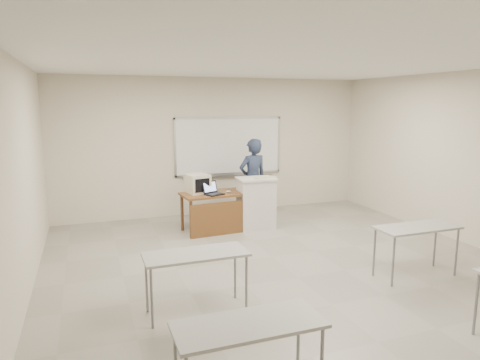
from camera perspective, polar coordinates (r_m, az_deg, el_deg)
name	(u,v)px	position (r m, az deg, el deg)	size (l,w,h in m)	color
floor	(298,278)	(6.27, 7.73, -12.80)	(7.00, 8.00, 0.01)	gray
whiteboard	(229,147)	(9.61, -1.48, 4.44)	(2.48, 0.10, 1.31)	white
student_desks	(357,266)	(4.96, 15.29, -11.02)	(4.40, 2.20, 0.73)	gray
instructor_desk	(219,205)	(8.16, -2.83, -3.33)	(1.36, 0.68, 0.75)	brown
podium	(256,203)	(8.43, 2.14, -3.07)	(0.72, 0.53, 1.01)	beige
crt_monitor	(197,184)	(8.21, -5.75, -0.48)	(0.39, 0.44, 0.37)	beige
laptop	(214,191)	(8.06, -3.49, -1.51)	(0.32, 0.30, 0.24)	black
mouse	(229,192)	(8.21, -1.52, -1.55)	(0.10, 0.07, 0.04)	#A3A4A9
keyboard	(266,178)	(8.27, 3.44, 0.30)	(0.44, 0.15, 0.02)	beige
presenter	(253,180)	(8.95, 1.71, 0.03)	(0.63, 0.41, 1.73)	black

